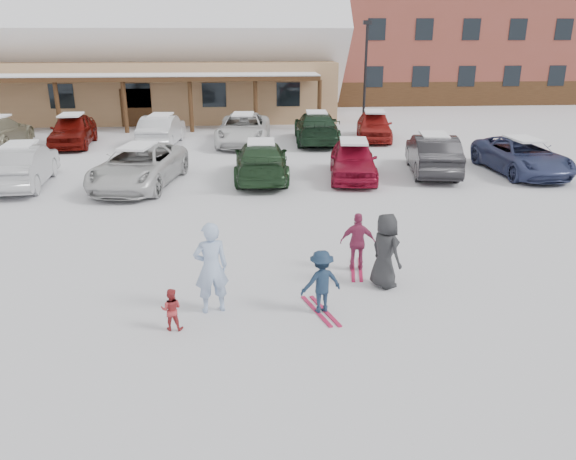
{
  "coord_description": "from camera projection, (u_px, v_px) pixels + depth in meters",
  "views": [
    {
      "loc": [
        -0.64,
        -11.18,
        5.32
      ],
      "look_at": [
        0.3,
        1.0,
        1.0
      ],
      "focal_mm": 35.0,
      "sensor_mm": 36.0,
      "label": 1
    }
  ],
  "objects": [
    {
      "name": "parked_car_6",
      "position": [
        522.0,
        156.0,
        22.15
      ],
      "size": [
        2.54,
        5.08,
        1.38
      ],
      "primitive_type": "imported",
      "rotation": [
        0.0,
        0.0,
        0.05
      ],
      "color": "navy",
      "rests_on": "ground"
    },
    {
      "name": "parked_car_9",
      "position": [
        162.0,
        130.0,
        27.68
      ],
      "size": [
        1.9,
        4.63,
        1.49
      ],
      "primitive_type": "imported",
      "rotation": [
        0.0,
        0.0,
        3.07
      ],
      "color": "silver",
      "rests_on": "ground"
    },
    {
      "name": "child_navy",
      "position": [
        321.0,
        282.0,
        11.08
      ],
      "size": [
        0.95,
        0.71,
        1.31
      ],
      "primitive_type": "imported",
      "rotation": [
        0.0,
        0.0,
        3.44
      ],
      "color": "#182A41",
      "rests_on": "ground"
    },
    {
      "name": "conifer_3",
      "position": [
        314.0,
        34.0,
        52.41
      ],
      "size": [
        3.96,
        3.96,
        9.18
      ],
      "color": "black",
      "rests_on": "ground"
    },
    {
      "name": "parked_car_4",
      "position": [
        353.0,
        160.0,
        21.32
      ],
      "size": [
        2.29,
        4.46,
        1.45
      ],
      "primitive_type": "imported",
      "rotation": [
        0.0,
        0.0,
        -0.14
      ],
      "color": "maroon",
      "rests_on": "ground"
    },
    {
      "name": "parked_car_8",
      "position": [
        73.0,
        130.0,
        27.48
      ],
      "size": [
        2.17,
        4.64,
        1.54
      ],
      "primitive_type": "imported",
      "rotation": [
        0.0,
        0.0,
        0.08
      ],
      "color": "#620C08",
      "rests_on": "ground"
    },
    {
      "name": "toddler_red",
      "position": [
        171.0,
        309.0,
        10.5
      ],
      "size": [
        0.43,
        0.35,
        0.83
      ],
      "primitive_type": "imported",
      "rotation": [
        0.0,
        0.0,
        3.04
      ],
      "color": "#AC2F33",
      "rests_on": "ground"
    },
    {
      "name": "parked_car_11",
      "position": [
        316.0,
        127.0,
        28.32
      ],
      "size": [
        2.46,
        5.4,
        1.53
      ],
      "primitive_type": "imported",
      "rotation": [
        0.0,
        0.0,
        3.08
      ],
      "color": "#18311F",
      "rests_on": "ground"
    },
    {
      "name": "parked_car_1",
      "position": [
        22.0,
        165.0,
        20.25
      ],
      "size": [
        2.08,
        4.8,
        1.54
      ],
      "primitive_type": "imported",
      "rotation": [
        0.0,
        0.0,
        3.24
      ],
      "color": "#A3A4A7",
      "rests_on": "ground"
    },
    {
      "name": "parked_car_12",
      "position": [
        374.0,
        126.0,
        29.07
      ],
      "size": [
        2.42,
        4.53,
        1.47
      ],
      "primitive_type": "imported",
      "rotation": [
        0.0,
        0.0,
        -0.17
      ],
      "color": "maroon",
      "rests_on": "ground"
    },
    {
      "name": "parked_car_3",
      "position": [
        261.0,
        161.0,
        21.25
      ],
      "size": [
        2.11,
        4.98,
        1.43
      ],
      "primitive_type": "imported",
      "rotation": [
        0.0,
        0.0,
        3.12
      ],
      "color": "#1F3B21",
      "rests_on": "ground"
    },
    {
      "name": "parked_car_5",
      "position": [
        433.0,
        154.0,
        22.12
      ],
      "size": [
        2.4,
        4.91,
        1.55
      ],
      "primitive_type": "imported",
      "rotation": [
        0.0,
        0.0,
        2.97
      ],
      "color": "black",
      "rests_on": "ground"
    },
    {
      "name": "parked_car_10",
      "position": [
        243.0,
        129.0,
        27.94
      ],
      "size": [
        2.9,
        5.57,
        1.5
      ],
      "primitive_type": "imported",
      "rotation": [
        0.0,
        0.0,
        -0.08
      ],
      "color": "white",
      "rests_on": "ground"
    },
    {
      "name": "ground",
      "position": [
        278.0,
        288.0,
        12.33
      ],
      "size": [
        160.0,
        160.0,
        0.0
      ],
      "primitive_type": "plane",
      "color": "white",
      "rests_on": "ground"
    },
    {
      "name": "skis_child_navy",
      "position": [
        321.0,
        311.0,
        11.3
      ],
      "size": [
        0.6,
        1.4,
        0.03
      ],
      "primitive_type": "cube",
      "rotation": [
        0.0,
        0.0,
        3.44
      ],
      "color": "#A71740",
      "rests_on": "ground"
    },
    {
      "name": "adult_skier",
      "position": [
        211.0,
        268.0,
        11.03
      ],
      "size": [
        0.77,
        0.6,
        1.88
      ],
      "primitive_type": "imported",
      "rotation": [
        0.0,
        0.0,
        3.38
      ],
      "color": "#9EB7DE",
      "rests_on": "ground"
    },
    {
      "name": "parked_car_2",
      "position": [
        139.0,
        166.0,
        20.28
      ],
      "size": [
        3.33,
        5.65,
        1.47
      ],
      "primitive_type": "imported",
      "rotation": [
        0.0,
        0.0,
        -0.17
      ],
      "color": "silver",
      "rests_on": "ground"
    },
    {
      "name": "bystander_dark",
      "position": [
        385.0,
        251.0,
        12.17
      ],
      "size": [
        0.85,
        0.97,
        1.68
      ],
      "primitive_type": "imported",
      "rotation": [
        0.0,
        0.0,
        2.05
      ],
      "color": "#252628",
      "rests_on": "ground"
    },
    {
      "name": "lamp_post",
      "position": [
        366.0,
        66.0,
        33.79
      ],
      "size": [
        0.5,
        0.25,
        5.97
      ],
      "color": "black",
      "rests_on": "ground"
    },
    {
      "name": "skis_child_magenta",
      "position": [
        357.0,
        269.0,
        13.27
      ],
      "size": [
        0.43,
        1.41,
        0.03
      ],
      "primitive_type": "cube",
      "rotation": [
        0.0,
        0.0,
        2.97
      ],
      "color": "#A71740",
      "rests_on": "ground"
    },
    {
      "name": "child_magenta",
      "position": [
        358.0,
        242.0,
        13.04
      ],
      "size": [
        0.87,
        0.48,
        1.41
      ],
      "primitive_type": "imported",
      "rotation": [
        0.0,
        0.0,
        2.97
      ],
      "color": "#9E335C",
      "rests_on": "ground"
    },
    {
      "name": "day_lodge",
      "position": [
        115.0,
        54.0,
        36.64
      ],
      "size": [
        29.12,
        12.5,
        10.38
      ],
      "color": "tan",
      "rests_on": "ground"
    }
  ]
}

